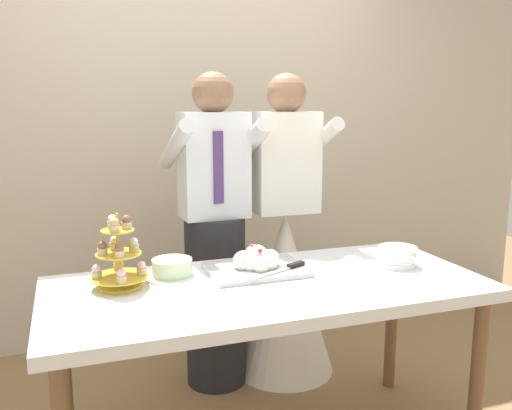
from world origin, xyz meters
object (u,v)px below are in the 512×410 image
(person_bride, at_px, (285,271))
(cupcake_stand, at_px, (119,259))
(person_groom, at_px, (215,249))
(dessert_table, at_px, (268,300))
(main_cake_tray, at_px, (256,263))
(plate_stack, at_px, (397,256))
(round_cake, at_px, (172,269))

(person_bride, bearing_deg, cupcake_stand, -149.87)
(person_groom, bearing_deg, dessert_table, -86.38)
(dessert_table, relative_size, person_bride, 1.08)
(cupcake_stand, height_order, person_bride, person_bride)
(main_cake_tray, relative_size, person_bride, 0.26)
(cupcake_stand, distance_m, plate_stack, 1.23)
(main_cake_tray, xyz_separation_m, person_groom, (-0.04, 0.53, -0.07))
(plate_stack, bearing_deg, dessert_table, -176.83)
(person_groom, bearing_deg, cupcake_stand, -134.89)
(cupcake_stand, distance_m, round_cake, 0.24)
(cupcake_stand, bearing_deg, person_bride, 30.13)
(person_bride, bearing_deg, round_cake, -145.90)
(dessert_table, height_order, cupcake_stand, cupcake_stand)
(dessert_table, relative_size, round_cake, 7.50)
(cupcake_stand, relative_size, round_cake, 1.27)
(main_cake_tray, distance_m, round_cake, 0.36)
(cupcake_stand, xyz_separation_m, person_bride, (0.94, 0.55, -0.31))
(round_cake, bearing_deg, dessert_table, -29.45)
(main_cake_tray, bearing_deg, plate_stack, -10.14)
(person_groom, relative_size, person_bride, 1.00)
(plate_stack, xyz_separation_m, person_groom, (-0.68, 0.65, -0.07))
(dessert_table, xyz_separation_m, plate_stack, (0.64, 0.04, 0.12))
(cupcake_stand, distance_m, main_cake_tray, 0.59)
(main_cake_tray, bearing_deg, cupcake_stand, -179.35)
(dessert_table, bearing_deg, person_groom, 93.62)
(cupcake_stand, relative_size, main_cake_tray, 0.72)
(person_groom, bearing_deg, main_cake_tray, -85.37)
(dessert_table, height_order, person_groom, person_groom)
(cupcake_stand, xyz_separation_m, round_cake, (0.22, 0.06, -0.08))
(plate_stack, height_order, round_cake, plate_stack)
(cupcake_stand, distance_m, person_bride, 1.13)
(round_cake, relative_size, person_bride, 0.14)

